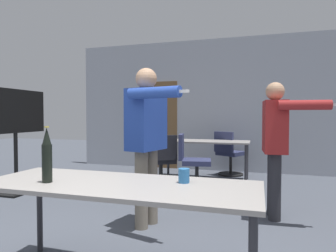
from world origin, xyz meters
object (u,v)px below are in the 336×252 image
Objects in this scene: office_chair_far_left at (192,164)px; office_chair_side_rolled at (229,155)px; beer_bottle at (47,156)px; person_left_plaid at (147,132)px; tv_screen at (15,126)px; office_chair_near_pushed at (162,163)px; person_near_casual at (276,137)px; drink_cup at (184,176)px.

office_chair_far_left is 1.02× the size of office_chair_side_rolled.
office_chair_far_left is 2.31× the size of beer_bottle.
person_left_plaid is 3.29m from office_chair_side_rolled.
beer_bottle reaches higher than office_chair_side_rolled.
tv_screen is 2.92m from office_chair_far_left.
beer_bottle is at bearing -117.70° from office_chair_near_pushed.
tv_screen is at bearing -94.38° from person_near_casual.
beer_bottle is at bearing -72.49° from office_chair_side_rolled.
person_left_plaid is 4.38× the size of beer_bottle.
person_left_plaid is at bearing -106.08° from tv_screen.
office_chair_far_left is at bearing 82.63° from beer_bottle.
person_near_casual is at bearing -43.98° from office_chair_side_rolled.
tv_screen is at bearing -113.58° from office_chair_side_rolled.
beer_bottle reaches higher than drink_cup.
person_left_plaid is (-1.38, -0.70, 0.08)m from person_near_casual.
office_chair_far_left is 1.02× the size of office_chair_near_pushed.
office_chair_far_left reaches higher than drink_cup.
person_left_plaid is at bearing -14.08° from office_chair_far_left.
drink_cup is (0.68, -1.05, -0.25)m from person_left_plaid.
tv_screen is at bearing 151.03° from drink_cup.
person_near_casual is 1.76× the size of office_chair_far_left.
drink_cup is (1.10, -2.86, 0.39)m from office_chair_near_pushed.
office_chair_far_left is at bearing -37.96° from office_chair_near_pushed.
office_chair_far_left is (-1.25, 1.05, -0.54)m from person_near_casual.
office_chair_far_left is at bearing -133.81° from person_near_casual.
drink_cup is (0.09, -4.22, 0.38)m from office_chair_side_rolled.
beer_bottle is (-1.65, -2.02, -0.03)m from person_near_casual.
person_near_casual is (3.91, -0.03, -0.09)m from tv_screen.
drink_cup is at bearing 16.20° from beer_bottle.
person_left_plaid is 1.86m from office_chair_far_left.
person_left_plaid reaches higher than tv_screen.
person_near_casual reaches higher than drink_cup.
drink_cup is at bearing -60.51° from office_chair_side_rolled.
office_chair_side_rolled is at bearing -51.86° from tv_screen.
office_chair_near_pushed is at bearing 111.07° from drink_cup.
tv_screen is 4.13× the size of beer_bottle.
office_chair_near_pushed is 8.94× the size of drink_cup.
office_chair_far_left is 0.56m from office_chair_near_pushed.
person_near_casual is at bearing -62.36° from office_chair_near_pushed.
person_left_plaid is 1.93× the size of office_chair_side_rolled.
office_chair_side_rolled is (0.59, 3.18, -0.64)m from person_left_plaid.
drink_cup is (0.55, -2.79, 0.37)m from office_chair_far_left.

